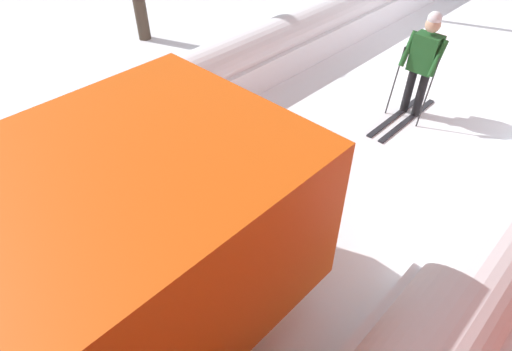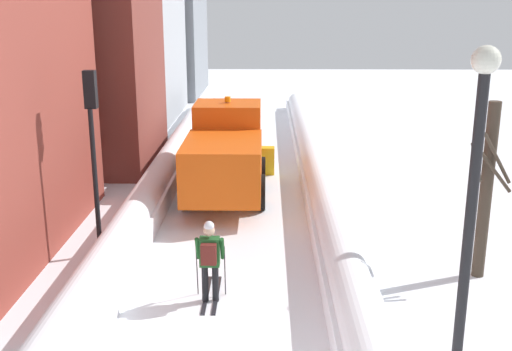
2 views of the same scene
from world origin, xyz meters
name	(u,v)px [view 1 (image 1 of 2)]	position (x,y,z in m)	size (l,w,h in m)	color
skier	(423,61)	(-0.28, 3.10, 1.00)	(0.62, 1.80, 1.81)	black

